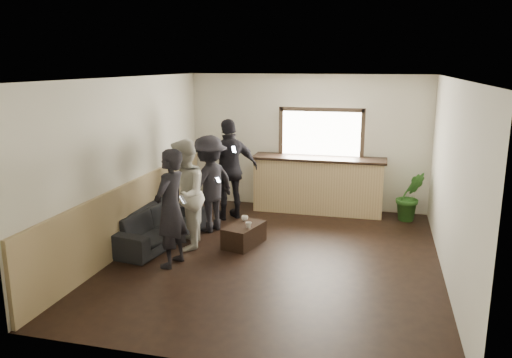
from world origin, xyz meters
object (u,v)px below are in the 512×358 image
(bar_counter, at_px, (318,181))
(cup_a, at_px, (245,218))
(coffee_table, at_px, (244,235))
(person_a, at_px, (170,208))
(person_c, at_px, (209,184))
(sofa, at_px, (158,225))
(person_b, at_px, (184,195))
(potted_plant, at_px, (410,196))
(person_d, at_px, (230,169))
(cup_b, at_px, (249,225))

(bar_counter, bearing_deg, cup_a, -116.08)
(coffee_table, bearing_deg, person_a, -127.33)
(bar_counter, xyz_separation_m, person_c, (-1.77, -1.70, 0.24))
(sofa, relative_size, person_c, 1.16)
(person_b, bearing_deg, potted_plant, 107.93)
(person_d, bearing_deg, cup_a, 79.44)
(person_b, bearing_deg, cup_a, 108.55)
(bar_counter, xyz_separation_m, person_a, (-1.78, -3.38, 0.26))
(coffee_table, xyz_separation_m, potted_plant, (2.77, 2.11, 0.31))
(cup_a, bearing_deg, person_a, -120.37)
(person_a, bearing_deg, bar_counter, 159.62)
(sofa, height_order, potted_plant, potted_plant)
(coffee_table, bearing_deg, person_b, -158.83)
(cup_a, relative_size, cup_b, 1.08)
(cup_b, bearing_deg, bar_counter, 70.80)
(cup_b, relative_size, potted_plant, 0.11)
(sofa, distance_m, coffee_table, 1.50)
(person_a, height_order, person_c, person_a)
(coffee_table, relative_size, person_a, 0.44)
(cup_b, height_order, person_a, person_a)
(potted_plant, bearing_deg, person_a, -138.37)
(cup_a, height_order, person_d, person_d)
(cup_b, bearing_deg, potted_plant, 39.97)
(cup_b, distance_m, person_c, 1.26)
(potted_plant, height_order, person_c, person_c)
(person_c, bearing_deg, potted_plant, 138.65)
(person_b, distance_m, person_d, 1.77)
(potted_plant, relative_size, person_d, 0.50)
(person_a, bearing_deg, person_c, -173.14)
(sofa, distance_m, person_b, 0.84)
(cup_b, distance_m, person_a, 1.45)
(cup_b, bearing_deg, person_c, 142.72)
(cup_a, xyz_separation_m, potted_plant, (2.82, 1.87, 0.09))
(person_b, distance_m, person_c, 0.95)
(cup_b, height_order, person_b, person_b)
(sofa, bearing_deg, bar_counter, -35.34)
(sofa, height_order, person_b, person_b)
(bar_counter, relative_size, person_d, 1.37)
(cup_a, distance_m, person_c, 0.97)
(coffee_table, relative_size, cup_b, 7.71)
(sofa, relative_size, person_a, 1.13)
(cup_a, relative_size, potted_plant, 0.11)
(coffee_table, distance_m, cup_b, 0.28)
(coffee_table, distance_m, person_c, 1.23)
(person_b, bearing_deg, bar_counter, 128.87)
(coffee_table, height_order, cup_b, cup_b)
(coffee_table, bearing_deg, person_c, 144.26)
(coffee_table, height_order, person_a, person_a)
(bar_counter, relative_size, cup_b, 26.17)
(person_b, bearing_deg, sofa, -119.42)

